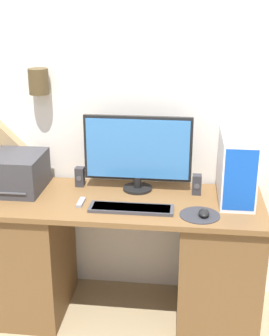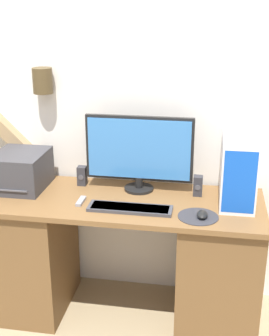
% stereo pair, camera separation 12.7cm
% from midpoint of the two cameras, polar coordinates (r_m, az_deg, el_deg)
% --- Properties ---
extents(wall_back, '(6.40, 0.17, 2.73)m').
position_cam_midpoint_polar(wall_back, '(2.83, 1.04, 10.13)').
color(wall_back, white).
rests_on(wall_back, ground_plane).
extents(desk, '(1.62, 0.60, 0.77)m').
position_cam_midpoint_polar(desk, '(2.84, -0.31, -10.71)').
color(desk, brown).
rests_on(desk, ground_plane).
extents(monitor, '(0.63, 0.17, 0.45)m').
position_cam_midpoint_polar(monitor, '(2.71, 1.91, 2.08)').
color(monitor, black).
rests_on(monitor, desk).
extents(keyboard, '(0.46, 0.12, 0.02)m').
position_cam_midpoint_polar(keyboard, '(2.53, 0.89, -4.94)').
color(keyboard, '#3D3D42').
rests_on(keyboard, desk).
extents(mousepad, '(0.21, 0.21, 0.00)m').
position_cam_midpoint_polar(mousepad, '(2.49, 9.23, -5.88)').
color(mousepad, '#2D2D33').
rests_on(mousepad, desk).
extents(mouse, '(0.06, 0.09, 0.03)m').
position_cam_midpoint_polar(mouse, '(2.47, 9.73, -5.63)').
color(mouse, black).
rests_on(mouse, mousepad).
extents(computer_tower, '(0.19, 0.48, 0.38)m').
position_cam_midpoint_polar(computer_tower, '(2.69, 13.81, 0.07)').
color(computer_tower, white).
rests_on(computer_tower, desk).
extents(printer, '(0.30, 0.35, 0.22)m').
position_cam_midpoint_polar(printer, '(2.86, -12.46, -0.29)').
color(printer, '#38383D').
rests_on(printer, desk).
extents(speaker_left, '(0.05, 0.06, 0.12)m').
position_cam_midpoint_polar(speaker_left, '(2.86, -5.14, -0.96)').
color(speaker_left, '#2D2D33').
rests_on(speaker_left, desk).
extents(speaker_right, '(0.05, 0.06, 0.12)m').
position_cam_midpoint_polar(speaker_right, '(2.73, 9.06, -2.17)').
color(speaker_right, '#2D2D33').
rests_on(speaker_right, desk).
extents(remote_control, '(0.03, 0.12, 0.02)m').
position_cam_midpoint_polar(remote_control, '(2.63, -5.18, -4.06)').
color(remote_control, gray).
rests_on(remote_control, desk).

